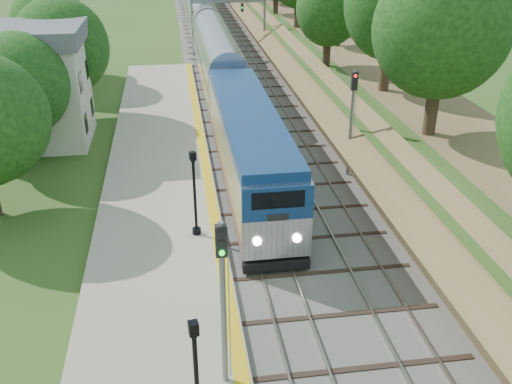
{
  "coord_description": "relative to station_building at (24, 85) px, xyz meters",
  "views": [
    {
      "loc": [
        -4.0,
        -9.55,
        14.56
      ],
      "look_at": [
        -0.5,
        14.11,
        2.8
      ],
      "focal_mm": 40.0,
      "sensor_mm": 36.0,
      "label": 1
    }
  ],
  "objects": [
    {
      "name": "trackbed",
      "position": [
        16.0,
        30.0,
        -4.02
      ],
      "size": [
        9.5,
        170.0,
        0.28
      ],
      "color": "#4C4944",
      "rests_on": "ground"
    },
    {
      "name": "platform",
      "position": [
        8.8,
        -14.0,
        -3.9
      ],
      "size": [
        6.4,
        68.0,
        0.38
      ],
      "primitive_type": "cube",
      "color": "gray",
      "rests_on": "ground"
    },
    {
      "name": "yellow_stripe",
      "position": [
        11.65,
        -14.0,
        -3.7
      ],
      "size": [
        0.55,
        68.0,
        0.01
      ],
      "primitive_type": "cube",
      "color": "gold",
      "rests_on": "platform"
    },
    {
      "name": "embankment",
      "position": [
        24.35,
        30.0,
        -2.14
      ],
      "size": [
        10.64,
        170.0,
        11.7
      ],
      "color": "brown",
      "rests_on": "ground"
    },
    {
      "name": "station_building",
      "position": [
        0.0,
        0.0,
        0.0
      ],
      "size": [
        8.6,
        6.6,
        8.0
      ],
      "color": "silver",
      "rests_on": "ground"
    },
    {
      "name": "signal_gantry",
      "position": [
        16.47,
        24.99,
        0.73
      ],
      "size": [
        8.4,
        0.38,
        6.2
      ],
      "color": "slate",
      "rests_on": "ground"
    },
    {
      "name": "trees_behind_platform",
      "position": [
        2.83,
        -9.33,
        0.44
      ],
      "size": [
        7.82,
        53.32,
        7.21
      ],
      "color": "#332316",
      "rests_on": "ground"
    },
    {
      "name": "train",
      "position": [
        14.0,
        52.74,
        -1.77
      ],
      "size": [
        3.1,
        145.31,
        4.56
      ],
      "color": "black",
      "rests_on": "trackbed"
    },
    {
      "name": "lamppost_far",
      "position": [
        10.66,
        -15.16,
        -1.78
      ],
      "size": [
        0.43,
        0.43,
        4.31
      ],
      "color": "black",
      "rests_on": "platform"
    },
    {
      "name": "signal_platform",
      "position": [
        11.1,
        -25.07,
        0.03
      ],
      "size": [
        0.36,
        0.28,
        6.08
      ],
      "color": "slate",
      "rests_on": "platform"
    },
    {
      "name": "signal_farside",
      "position": [
        20.2,
        -8.87,
        -0.03
      ],
      "size": [
        0.35,
        0.28,
        6.45
      ],
      "color": "slate",
      "rests_on": "ground"
    }
  ]
}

